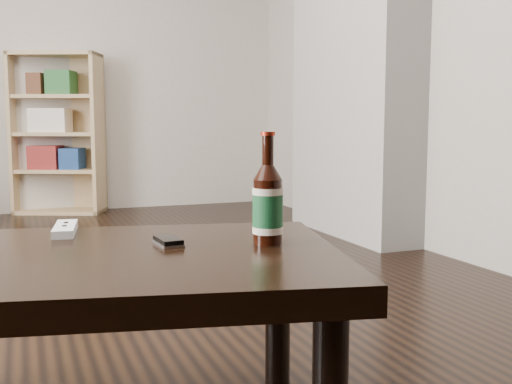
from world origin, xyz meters
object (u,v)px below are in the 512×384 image
object	(u,v)px
bookshelf	(58,131)
phone	(168,241)
coffee_table	(69,281)
beer_bottle	(268,205)
remote	(65,229)

from	to	relation	value
bookshelf	phone	size ratio (longest dim) A/B	12.84
coffee_table	beer_bottle	size ratio (longest dim) A/B	4.99
beer_bottle	phone	bearing A→B (deg)	160.69
bookshelf	phone	bearing A→B (deg)	-66.32
bookshelf	beer_bottle	size ratio (longest dim) A/B	4.88
coffee_table	beer_bottle	xyz separation A→B (m)	(0.45, -0.06, 0.15)
bookshelf	beer_bottle	xyz separation A→B (m)	(0.25, -3.90, -0.13)
phone	remote	distance (m)	0.33
coffee_table	beer_bottle	bearing A→B (deg)	-7.07
bookshelf	coffee_table	size ratio (longest dim) A/B	0.98
bookshelf	beer_bottle	bearing A→B (deg)	-63.04
phone	beer_bottle	bearing A→B (deg)	-23.89
bookshelf	remote	world-z (taller)	bookshelf
bookshelf	coffee_table	world-z (taller)	bookshelf
bookshelf	coffee_table	bearing A→B (deg)	-69.74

